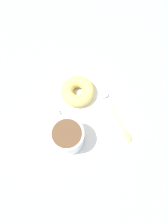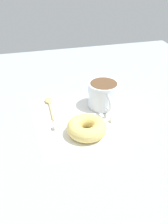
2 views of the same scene
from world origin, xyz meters
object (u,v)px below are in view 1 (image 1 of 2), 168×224
Objects in this scene: coffee_cup at (67,136)px; sugar_cube_extra at (104,95)px; sugar_cube at (57,113)px; donut at (78,91)px; spoon at (124,131)px.

sugar_cube_extra is (-15.48, -8.13, -3.03)cm from coffee_cup.
coffee_cup reaches higher than sugar_cube.
donut is 9.17cm from sugar_cube.
sugar_cube is at bearing -1.91° from sugar_cube_extra.
coffee_cup is 8.27× the size of sugar_cube.
donut is at bearing -29.44° from sugar_cube_extra.
sugar_cube_extra reaches higher than sugar_cube.
spoon is 8.88× the size of sugar_cube.
sugar_cube is (0.00, -8.65, -3.15)cm from coffee_cup.
coffee_cup reaches higher than donut.
coffee_cup is 7.07× the size of sugar_cube_extra.
spoon is 7.59× the size of sugar_cube_extra.
spoon is at bearing 163.36° from coffee_cup.
sugar_cube is (15.78, -13.36, 0.33)cm from spoon.
sugar_cube_extra is (-7.07, 3.99, -1.01)cm from donut.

